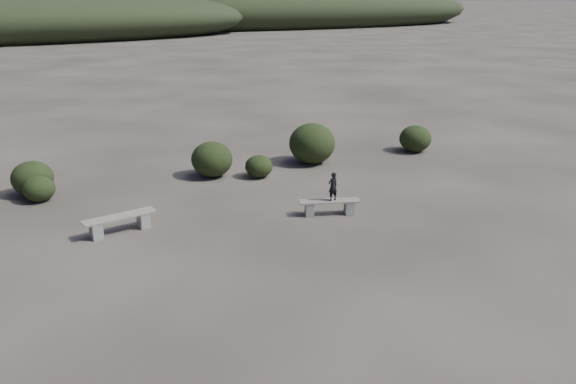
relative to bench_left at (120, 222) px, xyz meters
name	(u,v)px	position (x,y,z in m)	size (l,w,h in m)	color
ground	(355,282)	(4.48, -5.17, -0.31)	(1200.00, 1200.00, 0.00)	#2F2925
bench_left	(120,222)	(0.00, 0.00, 0.00)	(2.06, 0.79, 0.50)	slate
bench_right	(329,206)	(5.94, -1.20, -0.03)	(1.84, 0.91, 0.45)	slate
seated_person	(333,187)	(6.02, -1.22, 0.58)	(0.32, 0.21, 0.87)	black
shrub_a	(39,189)	(-1.97, 3.69, 0.10)	(1.00, 1.00, 0.82)	black
shrub_b	(212,159)	(3.86, 3.92, 0.34)	(1.50, 1.50, 1.28)	black
shrub_c	(259,166)	(5.37, 3.13, 0.10)	(1.01, 1.01, 0.81)	black
shrub_d	(312,143)	(7.94, 3.97, 0.48)	(1.81, 1.81, 1.58)	black
shrub_e	(415,139)	(12.68, 3.73, 0.25)	(1.33, 1.33, 1.11)	black
shrub_f	(32,178)	(-2.12, 4.42, 0.26)	(1.34, 1.34, 1.13)	black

